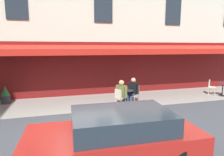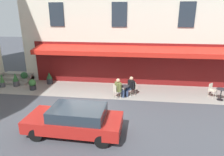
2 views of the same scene
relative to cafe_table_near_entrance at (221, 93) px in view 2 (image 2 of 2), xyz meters
name	(u,v)px [view 2 (image 2 of 2)]	position (x,y,z in m)	size (l,w,h in m)	color
ground_plane	(81,111)	(8.41, 2.56, -0.49)	(70.00, 70.00, 0.00)	#42444C
sidewalk_cafe_terrace	(139,91)	(5.16, -0.84, -0.49)	(20.50, 3.20, 0.01)	gray
back_alley_steps	(18,78)	(15.01, -2.03, -0.25)	(2.40, 1.75, 0.60)	gray
cafe_table_near_entrance	(221,93)	(0.00, 0.00, 0.00)	(0.60, 0.60, 0.75)	black
cafe_chair_cream_corner_right	(212,89)	(0.43, -0.47, 0.06)	(0.57, 0.57, 0.91)	beige
cafe_table_mid_terrace	(125,90)	(6.10, 0.20, 0.00)	(0.60, 0.60, 0.75)	black
cafe_chair_cream_corner_left	(116,90)	(6.64, 0.53, 0.06)	(0.55, 0.55, 0.91)	beige
cafe_chair_cream_under_awning	(133,87)	(5.58, -0.15, 0.06)	(0.55, 0.55, 0.91)	beige
seated_patron_in_olive	(119,87)	(6.46, 0.42, 0.22)	(0.66, 0.64, 1.33)	navy
seated_companion_in_black	(130,86)	(5.76, -0.03, 0.21)	(0.65, 0.63, 1.32)	navy
potted_plant_under_sign	(2,81)	(15.30, -0.50, 0.02)	(0.32, 0.32, 1.04)	#4C4C51
potted_plant_by_steps	(24,76)	(14.23, -1.69, 0.01)	(0.53, 0.53, 0.86)	#2D2D33
potted_plant_mid_terrace	(32,84)	(12.79, -0.26, -0.08)	(0.51, 0.51, 0.79)	#2D2D33
potted_plant_entrance_left	(49,78)	(12.12, -1.66, -0.04)	(0.46, 0.46, 0.92)	#2D2D33
potted_plant_entrance_right	(16,80)	(14.43, -0.84, 0.01)	(0.44, 0.44, 1.02)	#4C4C51
parked_car_red	(75,120)	(8.06, 4.77, 0.22)	(4.36, 1.95, 1.33)	#A81E19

